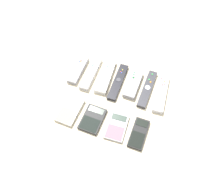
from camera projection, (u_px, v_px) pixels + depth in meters
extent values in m
plane|color=beige|center=(109.00, 104.00, 1.02)|extent=(3.00, 3.00, 0.00)
cube|color=gray|center=(78.00, 70.00, 1.11)|extent=(0.05, 0.17, 0.02)
cylinder|color=#99999E|center=(78.00, 68.00, 1.10)|extent=(0.02, 0.02, 0.00)
cylinder|color=orange|center=(81.00, 61.00, 1.12)|extent=(0.01, 0.01, 0.00)
cylinder|color=red|center=(81.00, 61.00, 1.13)|extent=(0.01, 0.01, 0.00)
cylinder|color=blue|center=(80.00, 62.00, 1.12)|extent=(0.01, 0.01, 0.00)
cube|color=#B7B7BC|center=(91.00, 73.00, 1.10)|extent=(0.05, 0.20, 0.02)
cylinder|color=#99999E|center=(90.00, 72.00, 1.08)|extent=(0.03, 0.03, 0.00)
cylinder|color=blue|center=(97.00, 62.00, 1.12)|extent=(0.01, 0.01, 0.00)
cylinder|color=green|center=(93.00, 65.00, 1.11)|extent=(0.01, 0.01, 0.00)
cylinder|color=blue|center=(93.00, 65.00, 1.11)|extent=(0.01, 0.01, 0.00)
cube|color=white|center=(105.00, 76.00, 1.09)|extent=(0.07, 0.21, 0.02)
cylinder|color=silver|center=(105.00, 75.00, 1.07)|extent=(0.03, 0.03, 0.00)
cylinder|color=silver|center=(109.00, 65.00, 1.11)|extent=(0.01, 0.01, 0.00)
cylinder|color=green|center=(108.00, 66.00, 1.10)|extent=(0.01, 0.01, 0.00)
cylinder|color=silver|center=(110.00, 68.00, 1.10)|extent=(0.01, 0.01, 0.00)
cube|color=black|center=(119.00, 82.00, 1.07)|extent=(0.04, 0.22, 0.02)
cylinder|color=#38383D|center=(119.00, 80.00, 1.07)|extent=(0.02, 0.02, 0.00)
cylinder|color=red|center=(121.00, 72.00, 1.09)|extent=(0.01, 0.01, 0.00)
cylinder|color=blue|center=(121.00, 73.00, 1.09)|extent=(0.01, 0.01, 0.00)
cylinder|color=yellow|center=(123.00, 70.00, 1.10)|extent=(0.01, 0.01, 0.00)
cube|color=gray|center=(133.00, 84.00, 1.06)|extent=(0.06, 0.16, 0.02)
cylinder|color=silver|center=(134.00, 77.00, 1.07)|extent=(0.01, 0.01, 0.00)
cylinder|color=green|center=(133.00, 77.00, 1.07)|extent=(0.01, 0.01, 0.00)
cylinder|color=green|center=(134.00, 74.00, 1.08)|extent=(0.01, 0.01, 0.00)
cylinder|color=green|center=(134.00, 72.00, 1.08)|extent=(0.01, 0.01, 0.00)
cube|color=#333338|center=(147.00, 89.00, 1.05)|extent=(0.05, 0.22, 0.02)
cylinder|color=silver|center=(148.00, 87.00, 1.04)|extent=(0.03, 0.03, 0.00)
cylinder|color=green|center=(152.00, 74.00, 1.08)|extent=(0.01, 0.01, 0.00)
cylinder|color=green|center=(149.00, 79.00, 1.07)|extent=(0.01, 0.01, 0.00)
cylinder|color=orange|center=(151.00, 82.00, 1.06)|extent=(0.01, 0.01, 0.00)
cube|color=silver|center=(161.00, 93.00, 1.03)|extent=(0.06, 0.21, 0.02)
cylinder|color=silver|center=(161.00, 95.00, 1.02)|extent=(0.02, 0.02, 0.00)
cylinder|color=orange|center=(164.00, 81.00, 1.06)|extent=(0.01, 0.01, 0.00)
cylinder|color=red|center=(165.00, 84.00, 1.05)|extent=(0.01, 0.01, 0.00)
cylinder|color=red|center=(163.00, 85.00, 1.05)|extent=(0.01, 0.01, 0.00)
cylinder|color=red|center=(162.00, 78.00, 1.07)|extent=(0.01, 0.01, 0.00)
cube|color=beige|center=(70.00, 110.00, 0.99)|extent=(0.09, 0.14, 0.02)
cube|color=#2D422D|center=(74.00, 101.00, 1.01)|extent=(0.07, 0.03, 0.00)
cube|color=gray|center=(66.00, 115.00, 0.97)|extent=(0.08, 0.07, 0.00)
cube|color=black|center=(93.00, 119.00, 0.97)|extent=(0.09, 0.13, 0.01)
cube|color=#333D33|center=(96.00, 110.00, 0.98)|extent=(0.07, 0.03, 0.00)
cube|color=black|center=(90.00, 124.00, 0.95)|extent=(0.08, 0.07, 0.00)
cube|color=#B2B2B7|center=(117.00, 127.00, 0.95)|extent=(0.09, 0.13, 0.01)
cube|color=#38473D|center=(119.00, 118.00, 0.96)|extent=(0.07, 0.03, 0.00)
cube|color=gray|center=(115.00, 132.00, 0.93)|extent=(0.08, 0.07, 0.00)
cube|color=black|center=(139.00, 133.00, 0.93)|extent=(0.07, 0.14, 0.01)
cube|color=black|center=(142.00, 123.00, 0.95)|extent=(0.05, 0.03, 0.00)
cube|color=black|center=(137.00, 140.00, 0.91)|extent=(0.06, 0.07, 0.00)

